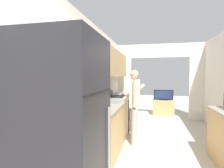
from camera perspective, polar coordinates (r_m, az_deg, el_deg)
name	(u,v)px	position (r m, az deg, el deg)	size (l,w,h in m)	color
wall_left	(94,75)	(3.49, -5.76, 3.02)	(0.38, 7.46, 2.50)	white
wall_far_with_doorway	(159,75)	(6.07, 15.14, 2.83)	(3.19, 0.06, 2.50)	white
counter_left	(111,122)	(3.90, -0.36, -12.16)	(0.62, 3.94, 0.88)	tan
refrigerator	(63,133)	(1.77, -15.61, -15.20)	(0.75, 0.79, 1.82)	black
range_oven	(119,112)	(4.81, 2.40, -9.23)	(0.66, 0.72, 1.02)	black
person	(134,105)	(3.72, 7.26, -6.78)	(0.51, 0.41, 1.56)	#9E9E9E
tv_cabinet	(163,107)	(6.75, 16.36, -7.32)	(0.75, 0.42, 0.55)	tan
television	(163,95)	(6.64, 16.44, -3.49)	(0.69, 0.16, 0.37)	black
knife	(123,94)	(5.26, 3.71, -3.31)	(0.18, 0.32, 0.02)	#B7B7BC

